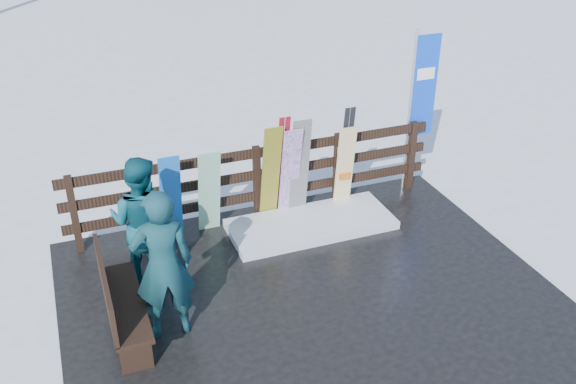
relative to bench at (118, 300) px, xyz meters
name	(u,v)px	position (x,y,z in m)	size (l,w,h in m)	color
ground	(314,306)	(2.30, -0.20, -0.60)	(700.00, 700.00, 0.00)	white
deck	(314,304)	(2.30, -0.20, -0.56)	(6.00, 5.00, 0.08)	black
fence	(257,177)	(2.30, 2.00, 0.14)	(5.60, 0.10, 1.15)	black
snow_patch	(311,224)	(2.92, 1.40, -0.46)	(2.40, 1.00, 0.12)	white
bench	(118,300)	(0.00, 0.00, 0.00)	(0.41, 1.50, 0.97)	black
snowboard_0	(171,198)	(0.98, 1.78, 0.17)	(0.29, 0.03, 1.38)	blue
snowboard_1	(209,192)	(1.52, 1.78, 0.16)	(0.31, 0.03, 1.38)	white
snowboard_2	(271,174)	(2.44, 1.78, 0.28)	(0.27, 0.03, 1.61)	yellow
snowboard_3	(290,174)	(2.74, 1.78, 0.23)	(0.29, 0.03, 1.51)	white
snowboard_4	(299,169)	(2.88, 1.78, 0.28)	(0.28, 0.03, 1.61)	black
snowboard_5	(345,168)	(3.62, 1.78, 0.17)	(0.27, 0.03, 1.37)	white
ski_pair_a	(282,167)	(2.63, 1.85, 0.32)	(0.16, 0.33, 1.67)	maroon
ski_pair_b	(345,157)	(3.65, 1.85, 0.31)	(0.17, 0.22, 1.65)	black
rental_flag	(421,92)	(4.99, 2.05, 1.09)	(0.45, 0.04, 2.60)	silver
person_front	(163,265)	(0.52, -0.11, 0.41)	(0.68, 0.44, 1.86)	#145148
person_back	(142,221)	(0.48, 1.03, 0.34)	(0.84, 0.65, 1.72)	#0D4B5A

